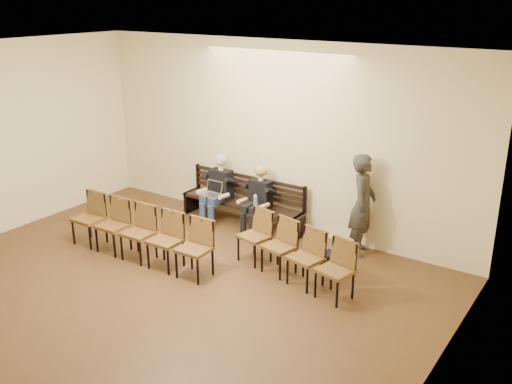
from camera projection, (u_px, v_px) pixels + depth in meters
ground at (63, 349)px, 7.20m from camera, size 10.00×10.00×0.00m
room_walls at (92, 142)px, 6.98m from camera, size 8.02×10.01×3.51m
bench at (242, 213)px, 11.04m from camera, size 2.60×0.90×0.45m
seated_man at (218, 190)px, 11.06m from camera, size 0.54×0.75×1.30m
seated_woman at (258, 202)px, 10.59m from camera, size 0.50×0.69×1.16m
laptop at (210, 195)px, 10.94m from camera, size 0.40×0.34×0.26m
water_bottle at (255, 207)px, 10.39m from camera, size 0.07×0.07×0.24m
bag at (334, 262)px, 9.20m from camera, size 0.40×0.29×0.28m
passerby at (363, 197)px, 9.56m from camera, size 0.64×0.83×2.03m
chair_row_front at (138, 233)px, 9.50m from camera, size 2.88×0.60×0.93m
chair_row_back at (292, 253)px, 8.85m from camera, size 2.22×0.93×0.89m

